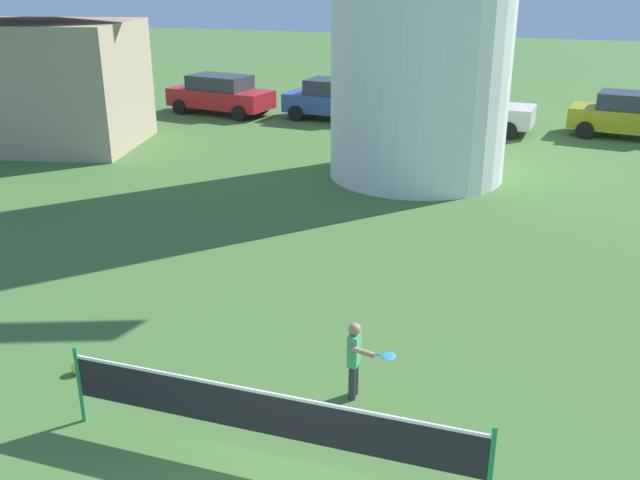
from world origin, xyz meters
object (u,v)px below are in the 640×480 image
parked_car_blue (336,99)px  parked_car_cream (470,109)px  player_far (356,356)px  parked_car_red (220,94)px  tennis_net (266,414)px  parked_car_mustard (631,115)px  stray_ball (78,368)px  chapel (37,45)px

parked_car_blue → parked_car_cream: size_ratio=0.89×
player_far → parked_car_cream: size_ratio=0.25×
player_far → parked_car_red: (-10.80, 17.94, 0.16)m
player_far → parked_car_cream: 17.93m
tennis_net → parked_car_red: size_ratio=1.18×
parked_car_red → parked_car_mustard: 15.51m
tennis_net → parked_car_blue: 20.68m
parked_car_blue → stray_ball: bearing=-84.1°
chapel → player_far: bearing=-38.9°
tennis_net → parked_car_cream: parked_car_cream is taller
tennis_net → stray_ball: 3.58m
parked_car_blue → parked_car_cream: (5.24, -0.38, 0.00)m
parked_car_mustard → parked_car_blue: bearing=-178.5°
stray_ball → chapel: 15.82m
player_far → parked_car_blue: 19.26m
player_far → parked_car_cream: (-0.77, 17.92, 0.16)m
parked_car_blue → parked_car_mustard: bearing=1.5°
tennis_net → player_far: player_far is taller
tennis_net → parked_car_mustard: 20.93m
chapel → parked_car_cream: bearing=27.0°
parked_car_cream → player_far: bearing=-87.6°
player_far → parked_car_red: bearing=121.1°
stray_ball → parked_car_mustard: bearing=65.7°
stray_ball → parked_car_mustard: parked_car_mustard is taller
stray_ball → chapel: (-9.87, 11.94, 3.18)m
parked_car_cream → chapel: 14.95m
parked_car_red → parked_car_mustard: bearing=2.4°
stray_ball → parked_car_red: bearing=110.0°
parked_car_mustard → chapel: (-18.60, -7.35, 2.47)m
parked_car_red → parked_car_cream: 10.04m
parked_car_blue → tennis_net: bearing=-74.9°
tennis_net → parked_car_cream: bearing=90.4°
player_far → parked_car_mustard: (4.70, 18.58, 0.16)m
parked_car_red → parked_car_cream: (10.04, -0.02, 0.00)m
tennis_net → player_far: size_ratio=4.62×
parked_car_mustard → chapel: size_ratio=0.56×
tennis_net → stray_ball: (-3.40, 0.95, -0.59)m
tennis_net → parked_car_blue: parked_car_blue is taller
parked_car_mustard → parked_car_cream: bearing=-173.1°
tennis_net → parked_car_blue: size_ratio=1.29×
stray_ball → parked_car_cream: (3.26, 18.63, 0.71)m
parked_car_mustard → stray_ball: bearing=-114.3°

